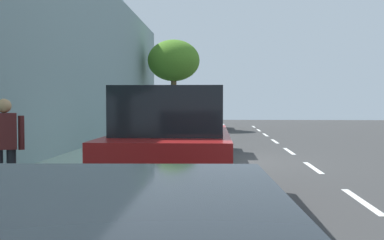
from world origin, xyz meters
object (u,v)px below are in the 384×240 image
Objects in this scene: cyclist_with_backpack at (187,117)px; fire_hydrant at (121,156)px; bicycle_at_curb at (191,132)px; parked_pickup_tan_nearest at (207,116)px; pedestrian_on_phone at (5,143)px; parked_suv_red_mid at (174,143)px; parked_sedan_white_second at (199,132)px; street_tree_near_cyclist at (174,61)px.

cyclist_with_backpack is 11.83m from fire_hydrant.
bicycle_at_curb is 11.41m from fire_hydrant.
parked_pickup_tan_nearest is 3.12× the size of cyclist_with_backpack.
cyclist_with_backpack is at bearing -63.25° from bicycle_at_curb.
pedestrian_on_phone is at bearing 83.15° from parked_pickup_tan_nearest.
cyclist_with_backpack is (0.72, 8.09, 0.14)m from parked_pickup_tan_nearest.
parked_pickup_tan_nearest is at bearing -93.38° from bicycle_at_curb.
bicycle_at_curb is 1.76× the size of fire_hydrant.
parked_suv_red_mid is at bearing 92.95° from cyclist_with_backpack.
cyclist_with_backpack is 14.74m from pedestrian_on_phone.
parked_sedan_white_second is 7.55m from parked_suv_red_mid.
street_tree_near_cyclist is (1.38, -7.49, 3.36)m from cyclist_with_backpack.
fire_hydrant is at bearing 85.50° from bicycle_at_curb.
parked_suv_red_mid reaches higher than fire_hydrant.
pedestrian_on_phone is at bearing 71.05° from parked_sedan_white_second.
parked_sedan_white_second is (-0.11, 14.43, -0.15)m from parked_pickup_tan_nearest.
street_tree_near_cyclist reaches higher than parked_sedan_white_second.
parked_sedan_white_second is at bearing -105.43° from fire_hydrant.
parked_pickup_tan_nearest is 4.13m from street_tree_near_cyclist.
fire_hydrant is at bearing 74.57° from parked_sedan_white_second.
parked_suv_red_mid is 2.82m from pedestrian_on_phone.
parked_suv_red_mid is 5.61× the size of fire_hydrant.
bicycle_at_curb is 14.36m from pedestrian_on_phone.
parked_pickup_tan_nearest is 3.60× the size of bicycle_at_curb.
parked_suv_red_mid is 3.19× the size of bicycle_at_curb.
parked_sedan_white_second is 5.94m from bicycle_at_curb.
pedestrian_on_phone is at bearing 82.18° from cyclist_with_backpack.
street_tree_near_cyclist is at bearing -91.61° from pedestrian_on_phone.
cyclist_with_backpack is (0.71, -13.87, 0.01)m from parked_suv_red_mid.
parked_pickup_tan_nearest is 14.43m from parked_sedan_white_second.
cyclist_with_backpack reaches higher than bicycle_at_curb.
parked_pickup_tan_nearest is 19.95m from fire_hydrant.
parked_pickup_tan_nearest is 3.18× the size of pedestrian_on_phone.
street_tree_near_cyclist is (2.10, -21.37, 3.37)m from parked_suv_red_mid.
parked_suv_red_mid reaches higher than parked_sedan_white_second.
fire_hydrant is at bearing 85.98° from parked_pickup_tan_nearest.
parked_sedan_white_second is at bearing 99.11° from street_tree_near_cyclist.
bicycle_at_curb is at bearing -84.05° from parked_sedan_white_second.
pedestrian_on_phone is 1.99× the size of fire_hydrant.
parked_suv_red_mid is at bearing 92.11° from bicycle_at_curb.
bicycle_at_curb is at bearing -94.50° from fire_hydrant.
fire_hydrant reaches higher than bicycle_at_curb.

